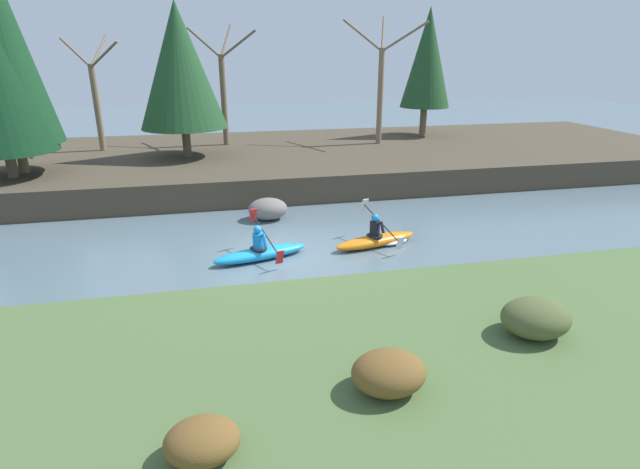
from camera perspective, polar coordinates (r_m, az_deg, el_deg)
name	(u,v)px	position (r m, az deg, el deg)	size (l,w,h in m)	color
ground_plane	(279,260)	(13.95, -4.71, -2.90)	(90.00, 90.00, 0.00)	slate
riverbank_near	(330,383)	(8.61, 1.20, -16.64)	(44.00, 6.97, 0.58)	#4C6638
riverbank_far	(246,162)	(24.27, -8.46, 8.23)	(44.00, 11.91, 1.06)	#473D2D
conifer_tree_mid_left	(180,66)	(22.83, -15.75, 18.05)	(3.68, 3.68, 6.41)	brown
conifer_tree_centre	(427,58)	(28.77, 12.18, 19.08)	(2.67, 2.67, 6.64)	brown
bare_tree_upstream	(96,97)	(25.84, -24.20, 14.13)	(2.88, 2.85, 5.16)	#7A664C
bare_tree_mid_upstream	(224,89)	(25.71, -10.96, 16.00)	(3.16, 3.12, 5.69)	brown
bare_tree_mid_downstream	(381,85)	(25.80, 6.96, 16.62)	(3.36, 3.32, 6.08)	#7A664C
shrub_clump_second	(202,441)	(6.95, -13.32, -22.00)	(0.97, 0.81, 0.52)	brown
shrub_clump_third	(389,373)	(7.88, 7.86, -15.37)	(1.15, 0.96, 0.63)	brown
shrub_clump_far_end	(536,318)	(9.94, 23.43, -8.73)	(1.28, 1.06, 0.69)	#4C562D
kayaker_lead	(379,239)	(14.97, 6.76, -0.52)	(2.78, 2.04, 1.20)	orange
kayaker_middle	(261,252)	(13.96, -6.73, -1.97)	(2.77, 2.04, 1.20)	#1993D6
boulder_midstream	(268,209)	(17.23, -5.99, 2.92)	(1.34, 1.05, 0.76)	slate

